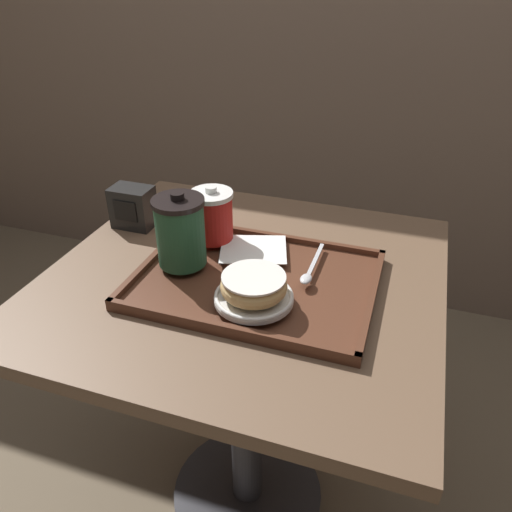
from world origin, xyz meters
name	(u,v)px	position (x,y,z in m)	size (l,w,h in m)	color
ground_plane	(248,494)	(0.00, 0.00, 0.00)	(12.00, 12.00, 0.00)	brown
cafe_table	(245,345)	(0.00, 0.00, 0.55)	(0.78, 0.74, 0.74)	brown
serving_tray	(256,281)	(0.03, -0.03, 0.75)	(0.46, 0.34, 0.02)	#512D1E
napkin_paper	(253,249)	(0.00, 0.06, 0.77)	(0.16, 0.15, 0.00)	white
coffee_cup_front	(180,231)	(-0.12, -0.03, 0.84)	(0.10, 0.10, 0.15)	#235638
coffee_cup_rear	(212,215)	(-0.10, 0.08, 0.82)	(0.09, 0.09, 0.12)	red
plate_with_chocolate_donut	(254,297)	(0.06, -0.11, 0.78)	(0.14, 0.14, 0.01)	white
donut_chocolate_glazed	(254,285)	(0.06, -0.11, 0.80)	(0.12, 0.12, 0.04)	#DBB270
spoon	(309,272)	(0.13, 0.00, 0.77)	(0.02, 0.16, 0.01)	silver
napkin_dispenser	(133,207)	(-0.31, 0.11, 0.79)	(0.09, 0.07, 0.10)	black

